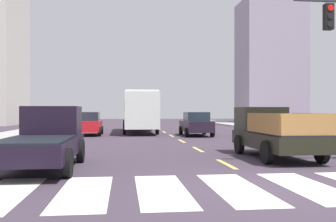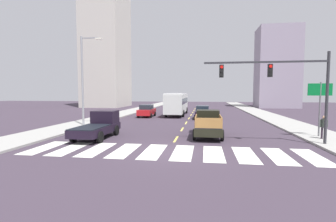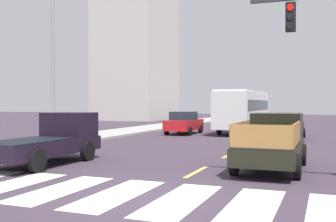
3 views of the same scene
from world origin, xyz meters
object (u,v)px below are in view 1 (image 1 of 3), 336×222
at_px(city_bus, 139,109).
at_px(sedan_near_left, 88,124).
at_px(pickup_dark, 46,138).
at_px(pickup_stakebed, 272,133).
at_px(sedan_near_right, 196,124).

distance_m(city_bus, sedan_near_left, 5.30).
height_order(pickup_dark, sedan_near_left, pickup_dark).
distance_m(pickup_stakebed, sedan_near_right, 12.89).
relative_size(pickup_stakebed, sedan_near_right, 1.18).
xyz_separation_m(sedan_near_right, sedan_near_left, (-7.81, 1.51, 0.00)).
distance_m(sedan_near_right, sedan_near_left, 7.96).
distance_m(pickup_stakebed, sedan_near_left, 16.65).
relative_size(sedan_near_right, sedan_near_left, 1.00).
bearing_deg(sedan_near_right, pickup_dark, -120.11).
bearing_deg(pickup_stakebed, pickup_dark, -166.23).
bearing_deg(pickup_stakebed, sedan_near_right, 93.47).
height_order(pickup_stakebed, pickup_dark, same).
height_order(sedan_near_right, sedan_near_left, same).
xyz_separation_m(city_bus, sedan_near_right, (3.90, -4.92, -1.09)).
xyz_separation_m(pickup_stakebed, sedan_near_left, (-8.39, 14.39, -0.08)).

